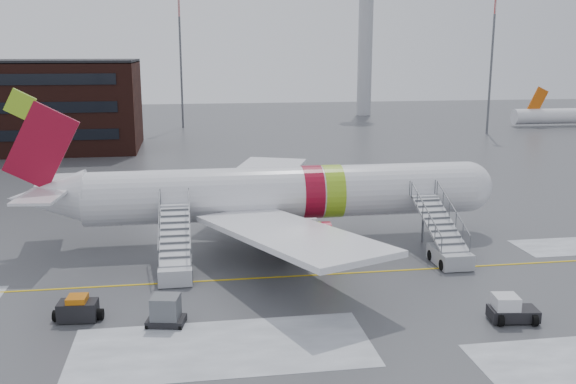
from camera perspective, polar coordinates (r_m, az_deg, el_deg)
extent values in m
plane|color=#494C4F|center=(40.87, 1.84, -6.94)|extent=(260.00, 260.00, 0.00)
cylinder|color=white|center=(46.38, -0.39, -0.07)|extent=(28.00, 3.80, 3.80)
sphere|color=white|center=(50.36, 15.57, 0.47)|extent=(3.80, 3.80, 3.80)
cube|color=black|center=(50.70, 16.68, 1.06)|extent=(1.09, 1.60, 0.97)
cone|color=white|center=(46.84, -20.64, -0.45)|extent=(5.20, 3.72, 3.72)
cube|color=maroon|center=(46.24, -21.10, 3.83)|extent=(5.27, 0.30, 6.09)
cube|color=#97CC20|center=(46.18, -22.72, 7.20)|extent=(2.16, 0.26, 2.16)
cube|color=white|center=(49.16, -19.89, 0.97)|extent=(3.07, 4.85, 0.18)
cube|color=white|center=(44.17, -21.11, -0.37)|extent=(3.07, 4.85, 0.18)
cube|color=white|center=(54.63, -2.76, 1.20)|extent=(10.72, 15.97, 1.13)
cube|color=white|center=(38.24, 0.04, -3.75)|extent=(10.72, 15.97, 1.13)
cylinder|color=white|center=(51.90, -0.69, -0.92)|extent=(3.40, 2.10, 2.10)
cylinder|color=white|center=(41.99, 1.36, -4.18)|extent=(3.40, 2.10, 2.10)
cylinder|color=#595B60|center=(50.16, 13.31, -2.50)|extent=(0.20, 0.20, 1.80)
cylinder|color=black|center=(50.28, 13.29, -3.00)|extent=(0.90, 0.56, 0.90)
cylinder|color=black|center=(49.36, -1.37, -2.95)|extent=(0.90, 0.56, 0.90)
cylinder|color=black|center=(44.79, -0.55, -4.57)|extent=(0.90, 0.56, 0.90)
cube|color=#A6A9AE|center=(42.98, 14.20, -5.57)|extent=(2.00, 3.20, 1.00)
cube|color=#A6A9AE|center=(44.36, 13.26, -2.70)|extent=(1.90, 5.87, 2.52)
cube|color=#A6A9AE|center=(47.06, 11.84, -0.28)|extent=(1.90, 1.40, 0.15)
cylinder|color=#595B60|center=(47.10, 11.92, -2.41)|extent=(0.16, 0.16, 3.40)
cylinder|color=black|center=(41.83, 13.58, -6.33)|extent=(0.25, 0.70, 0.70)
cylinder|color=black|center=(44.26, 14.76, -5.35)|extent=(0.25, 0.70, 0.70)
cube|color=#BABCC2|center=(39.68, -9.97, -6.90)|extent=(2.00, 3.20, 1.00)
cube|color=#BABCC2|center=(41.18, -10.02, -3.73)|extent=(1.90, 5.87, 2.52)
cube|color=#BABCC2|center=(44.07, -10.02, -1.07)|extent=(1.90, 1.40, 0.15)
cylinder|color=#595B60|center=(44.11, -9.94, -3.34)|extent=(0.16, 0.16, 3.40)
cylinder|color=black|center=(38.84, -11.32, -7.70)|extent=(0.25, 0.70, 0.70)
cylinder|color=black|center=(40.68, -8.67, -6.66)|extent=(0.25, 0.70, 0.70)
cube|color=black|center=(35.40, 19.38, -10.17)|extent=(2.57, 1.60, 0.60)
cube|color=silver|center=(35.03, 18.78, -9.30)|extent=(1.36, 1.36, 0.78)
cube|color=black|center=(34.93, 18.81, -8.84)|extent=(1.17, 1.25, 0.13)
cylinder|color=black|center=(34.62, 18.36, -10.77)|extent=(0.34, 0.63, 0.60)
cylinder|color=black|center=(35.23, 21.05, -10.57)|extent=(0.34, 0.63, 0.60)
cylinder|color=black|center=(35.67, 17.71, -10.02)|extent=(0.34, 0.63, 0.60)
cylinder|color=black|center=(36.26, 20.32, -9.84)|extent=(0.34, 0.63, 0.60)
cube|color=black|center=(33.68, -10.77, -11.17)|extent=(2.11, 1.71, 0.30)
cube|color=#55585D|center=(33.41, -10.82, -10.10)|extent=(1.59, 1.52, 1.28)
cylinder|color=black|center=(33.21, -12.29, -11.75)|extent=(0.20, 0.28, 0.26)
cylinder|color=black|center=(34.23, -9.29, -10.86)|extent=(0.20, 0.28, 0.26)
cube|color=black|center=(35.18, -18.17, -9.97)|extent=(2.03, 1.31, 0.97)
cube|color=#C1630B|center=(34.96, -18.23, -9.09)|extent=(1.05, 1.14, 0.39)
cylinder|color=black|center=(35.40, -19.40, -10.34)|extent=(1.01, 0.66, 0.58)
cylinder|color=black|center=(35.15, -16.87, -10.33)|extent=(1.01, 0.66, 0.58)
cylinder|color=#B2B5BA|center=(137.97, 6.88, 12.61)|extent=(3.00, 3.00, 28.00)
cylinder|color=#595B60|center=(111.41, 17.56, 9.90)|extent=(0.36, 0.36, 19.20)
cylinder|color=#CC7272|center=(111.59, 17.97, 15.81)|extent=(0.32, 0.32, 4.32)
cylinder|color=#595B60|center=(115.91, -9.47, 10.38)|extent=(0.36, 0.36, 19.20)
cylinder|color=#CC7272|center=(116.08, -9.69, 16.07)|extent=(0.32, 0.32, 4.32)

